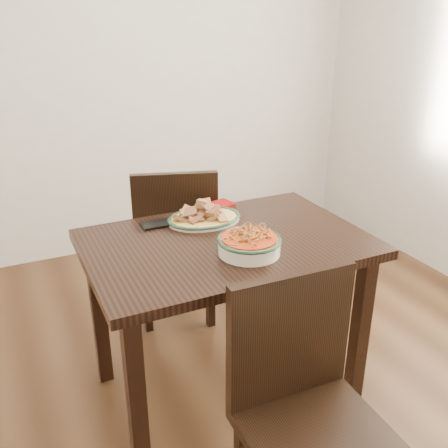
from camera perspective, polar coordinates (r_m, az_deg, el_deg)
name	(u,v)px	position (r m, az deg, el deg)	size (l,w,h in m)	color
floor	(234,391)	(2.41, 1.11, -18.54)	(3.50, 3.50, 0.00)	#382212
wall_back	(116,62)	(3.47, -12.26, 17.62)	(3.50, 0.10, 2.60)	beige
dining_table	(226,263)	(2.07, 0.24, -4.47)	(1.12, 0.75, 0.75)	black
chair_far	(176,238)	(2.64, -5.53, -1.62)	(0.52, 0.52, 0.89)	black
chair_near	(305,402)	(1.64, 9.26, -19.40)	(0.43, 0.43, 0.89)	black
fish_plate	(204,212)	(2.18, -2.29, 1.42)	(0.32, 0.25, 0.11)	beige
noodle_bowl	(249,243)	(1.89, 2.89, -2.13)	(0.25, 0.25, 0.08)	white
smartphone	(160,224)	(2.17, -7.31, 0.05)	(0.16, 0.09, 0.01)	black
napkin	(220,204)	(2.37, -0.41, 2.25)	(0.11, 0.09, 0.01)	maroon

